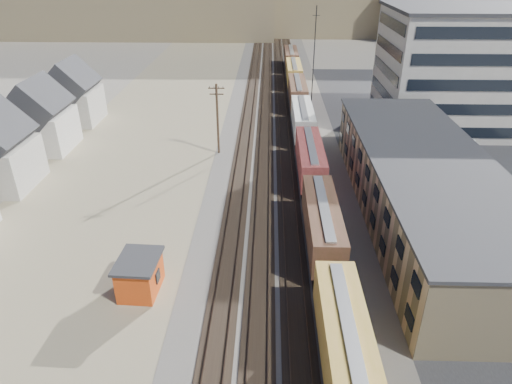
{
  "coord_description": "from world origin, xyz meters",
  "views": [
    {
      "loc": [
        -1.44,
        -18.22,
        25.66
      ],
      "look_at": [
        -2.68,
        24.54,
        3.0
      ],
      "focal_mm": 32.0,
      "sensor_mm": 36.0,
      "label": 1
    }
  ],
  "objects_px": {
    "parked_car_red": "(474,326)",
    "parked_car_blue": "(413,126)",
    "freight_train": "(306,136)",
    "maintenance_shed": "(140,275)",
    "utility_pole_north": "(218,118)"
  },
  "relations": [
    {
      "from": "utility_pole_north",
      "to": "parked_car_blue",
      "type": "height_order",
      "value": "utility_pole_north"
    },
    {
      "from": "utility_pole_north",
      "to": "parked_car_red",
      "type": "bearing_deg",
      "value": -56.57
    },
    {
      "from": "freight_train",
      "to": "utility_pole_north",
      "type": "bearing_deg",
      "value": 178.54
    },
    {
      "from": "utility_pole_north",
      "to": "maintenance_shed",
      "type": "distance_m",
      "value": 30.44
    },
    {
      "from": "maintenance_shed",
      "to": "parked_car_blue",
      "type": "xyz_separation_m",
      "value": [
        33.88,
        40.32,
        -0.89
      ]
    },
    {
      "from": "freight_train",
      "to": "parked_car_blue",
      "type": "xyz_separation_m",
      "value": [
        18.01,
        10.62,
        -2.03
      ]
    },
    {
      "from": "freight_train",
      "to": "utility_pole_north",
      "type": "height_order",
      "value": "utility_pole_north"
    },
    {
      "from": "freight_train",
      "to": "maintenance_shed",
      "type": "relative_size",
      "value": 26.27
    },
    {
      "from": "parked_car_red",
      "to": "utility_pole_north",
      "type": "bearing_deg",
      "value": 117.22
    },
    {
      "from": "maintenance_shed",
      "to": "utility_pole_north",
      "type": "bearing_deg",
      "value": 83.22
    },
    {
      "from": "parked_car_red",
      "to": "parked_car_blue",
      "type": "height_order",
      "value": "parked_car_red"
    },
    {
      "from": "utility_pole_north",
      "to": "parked_car_red",
      "type": "xyz_separation_m",
      "value": [
        22.65,
        -34.3,
        -4.48
      ]
    },
    {
      "from": "freight_train",
      "to": "maintenance_shed",
      "type": "xyz_separation_m",
      "value": [
        -15.87,
        -29.7,
        -1.15
      ]
    },
    {
      "from": "utility_pole_north",
      "to": "maintenance_shed",
      "type": "height_order",
      "value": "utility_pole_north"
    },
    {
      "from": "parked_car_blue",
      "to": "maintenance_shed",
      "type": "bearing_deg",
      "value": -154.47
    }
  ]
}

